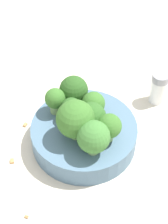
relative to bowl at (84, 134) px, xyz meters
name	(u,v)px	position (x,y,z in m)	size (l,w,h in m)	color
ground_plane	(84,142)	(0.00, 0.00, -0.02)	(3.00, 3.00, 0.00)	beige
bowl	(84,134)	(0.00, 0.00, 0.00)	(0.17, 0.17, 0.04)	slate
broccoli_floret_0	(109,127)	(-0.04, 0.01, 0.05)	(0.04, 0.04, 0.05)	#84AD66
broccoli_floret_1	(76,120)	(0.01, 0.02, 0.06)	(0.06, 0.06, 0.07)	#8EB770
broccoli_floret_2	(93,104)	(-0.01, -0.03, 0.05)	(0.04, 0.04, 0.05)	#84AD66
broccoli_floret_3	(71,108)	(0.02, -0.01, 0.04)	(0.03, 0.03, 0.04)	#84AD66
broccoli_floret_4	(74,90)	(0.03, -0.05, 0.05)	(0.05, 0.05, 0.05)	#8EB770
broccoli_floret_5	(92,116)	(-0.01, 0.00, 0.05)	(0.05, 0.05, 0.05)	#7A9E5B
broccoli_floret_6	(55,100)	(0.06, -0.02, 0.05)	(0.03, 0.03, 0.05)	#7A9E5B
broccoli_floret_7	(93,137)	(-0.03, 0.04, 0.05)	(0.05, 0.05, 0.06)	#8EB770
pepper_shaker	(159,88)	(-0.09, -0.14, 0.01)	(0.03, 0.03, 0.06)	silver
almond_crumb_0	(26,216)	(0.03, 0.16, -0.02)	(0.01, 0.00, 0.01)	olive
almond_crumb_2	(25,125)	(0.11, 0.00, -0.02)	(0.01, 0.01, 0.01)	#AD7F4C
almond_crumb_3	(12,160)	(0.10, 0.08, -0.02)	(0.01, 0.01, 0.01)	#AD7F4C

